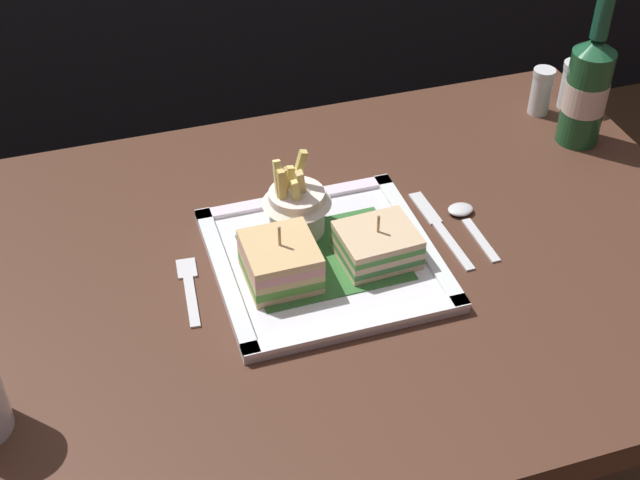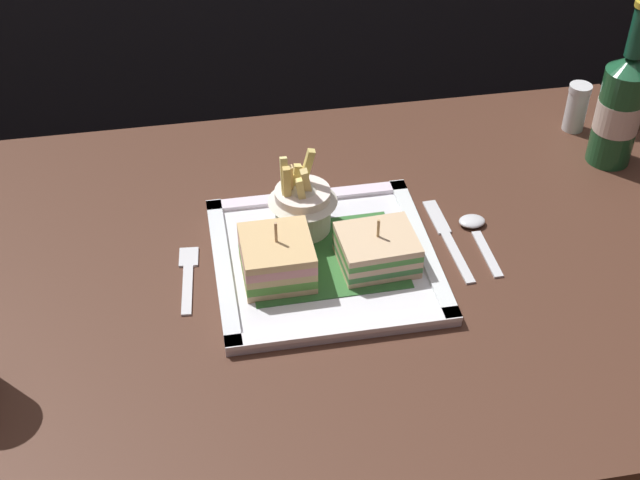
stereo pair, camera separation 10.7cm
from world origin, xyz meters
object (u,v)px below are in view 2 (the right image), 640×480
at_px(dining_table, 316,343).
at_px(sandwich_half_right, 377,250).
at_px(square_plate, 324,261).
at_px(spoon, 476,229).
at_px(pepper_shaker, 610,106).
at_px(salt_shaker, 576,110).
at_px(sandwich_half_left, 277,258).
at_px(beer_bottle, 620,107).
at_px(knife, 447,236).
at_px(fries_cup, 302,201).
at_px(fork, 188,275).

relative_size(dining_table, sandwich_half_right, 11.13).
distance_m(square_plate, spoon, 0.21).
bearing_deg(pepper_shaker, salt_shaker, 180.00).
relative_size(sandwich_half_left, spoon, 0.73).
relative_size(beer_bottle, spoon, 2.03).
bearing_deg(pepper_shaker, knife, -145.68).
xyz_separation_m(fries_cup, knife, (0.18, -0.04, -0.05)).
height_order(square_plate, fork, square_plate).
relative_size(beer_bottle, knife, 1.45).
bearing_deg(fork, square_plate, -2.89).
relative_size(fries_cup, pepper_shaker, 1.44).
distance_m(dining_table, fries_cup, 0.21).
height_order(sandwich_half_left, spoon, sandwich_half_left).
height_order(fork, spoon, spoon).
relative_size(fries_cup, beer_bottle, 0.46).
distance_m(square_plate, sandwich_half_left, 0.07).
xyz_separation_m(sandwich_half_right, knife, (0.10, 0.05, -0.03)).
xyz_separation_m(dining_table, spoon, (0.22, 0.03, 0.15)).
bearing_deg(sandwich_half_left, pepper_shaker, 25.66).
distance_m(square_plate, fries_cup, 0.08).
bearing_deg(salt_shaker, fork, -158.69).
bearing_deg(salt_shaker, dining_table, -151.34).
height_order(fork, pepper_shaker, pepper_shaker).
distance_m(fork, knife, 0.34).
height_order(fries_cup, beer_bottle, beer_bottle).
bearing_deg(dining_table, pepper_shaker, 25.92).
bearing_deg(fork, sandwich_half_left, -14.87).
distance_m(spoon, salt_shaker, 0.31).
xyz_separation_m(sandwich_half_right, salt_shaker, (0.37, 0.26, 0.00)).
xyz_separation_m(fries_cup, pepper_shaker, (0.50, 0.18, -0.02)).
height_order(sandwich_half_left, beer_bottle, beer_bottle).
xyz_separation_m(sandwich_half_left, beer_bottle, (0.51, 0.18, 0.05)).
height_order(fork, salt_shaker, salt_shaker).
height_order(sandwich_half_left, fries_cup, fries_cup).
distance_m(beer_bottle, spoon, 0.28).
height_order(sandwich_half_left, knife, sandwich_half_left).
height_order(beer_bottle, salt_shaker, beer_bottle).
bearing_deg(sandwich_half_left, fork, 165.13).
bearing_deg(fries_cup, salt_shaker, 21.80).
height_order(fries_cup, spoon, fries_cup).
xyz_separation_m(square_plate, pepper_shaker, (0.48, 0.24, 0.03)).
distance_m(square_plate, beer_bottle, 0.48).
height_order(square_plate, spoon, square_plate).
relative_size(dining_table, pepper_shaker, 13.93).
bearing_deg(fries_cup, square_plate, -74.91).
distance_m(dining_table, spoon, 0.26).
bearing_deg(spoon, sandwich_half_left, -169.76).
relative_size(sandwich_half_left, knife, 0.52).
relative_size(sandwich_half_right, knife, 0.57).
bearing_deg(sandwich_half_left, dining_table, 23.06).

